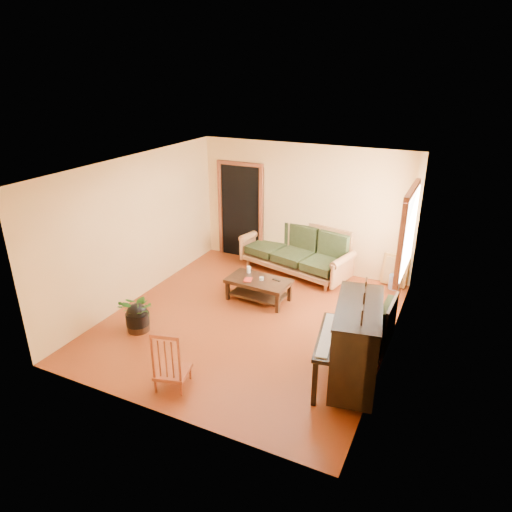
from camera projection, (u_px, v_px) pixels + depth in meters
The scene contains 16 objects.
floor at pixel (250, 320), 7.73m from camera, with size 5.00×5.00×0.00m, color #62230C.
doorway at pixel (241, 212), 9.98m from camera, with size 1.08×0.16×2.05m, color black.
window at pixel (408, 232), 7.37m from camera, with size 0.12×1.36×1.46m, color white.
sofa at pixel (295, 250), 9.34m from camera, with size 2.33×0.98×1.00m, color brown.
coffee_table at pixel (259, 290), 8.31m from camera, with size 1.14×0.62×0.41m, color black.
armchair at pixel (365, 323), 6.79m from camera, with size 0.85×0.89×0.89m, color brown.
piano at pixel (356, 346), 5.97m from camera, with size 0.79×1.34×1.19m, color black.
footstool at pixel (138, 320), 7.36m from camera, with size 0.38×0.38×0.36m, color black.
red_chair at pixel (171, 358), 5.97m from camera, with size 0.42×0.46×0.89m, color maroon.
leaning_frame at pixel (395, 270), 8.83m from camera, with size 0.49×0.11×0.65m, color #C08D40.
ceramic_crock at pixel (394, 282), 8.78m from camera, with size 0.22×0.22×0.28m, color #3656A3.
potted_plant at pixel (139, 312), 7.33m from camera, with size 0.59×0.51×0.66m, color #26611B.
book at pixel (244, 280), 8.21m from camera, with size 0.15×0.20×0.02m, color #A12415.
candle at pixel (249, 270), 8.49m from camera, with size 0.07×0.07×0.12m, color white.
glass_jar at pixel (262, 279), 8.21m from camera, with size 0.08×0.08×0.05m, color silver.
remote at pixel (276, 280), 8.20m from camera, with size 0.17×0.04×0.02m, color black.
Camera 1 is at (2.98, -6.03, 3.97)m, focal length 32.00 mm.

